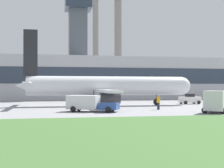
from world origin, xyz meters
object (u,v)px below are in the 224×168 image
(pushback_tug, at_px, (190,99))
(baggage_truck, at_px, (89,103))
(airplane, at_px, (105,86))
(fuel_truck, at_px, (216,102))
(ground_crew_person, at_px, (158,102))

(pushback_tug, bearing_deg, baggage_truck, -145.34)
(airplane, relative_size, pushback_tug, 7.82)
(pushback_tug, xyz_separation_m, fuel_truck, (-4.93, -17.24, 0.44))
(airplane, distance_m, baggage_truck, 11.30)
(pushback_tug, xyz_separation_m, baggage_truck, (-18.77, -12.98, 0.20))
(fuel_truck, bearing_deg, pushback_tug, 74.03)
(airplane, relative_size, baggage_truck, 4.27)
(airplane, xyz_separation_m, ground_crew_person, (5.44, -9.05, -2.04))
(pushback_tug, height_order, fuel_truck, fuel_truck)
(airplane, height_order, pushback_tug, airplane)
(pushback_tug, bearing_deg, airplane, -170.72)
(airplane, relative_size, ground_crew_person, 14.53)
(pushback_tug, distance_m, fuel_truck, 17.94)
(airplane, distance_m, fuel_truck, 18.03)
(baggage_truck, distance_m, fuel_truck, 14.48)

